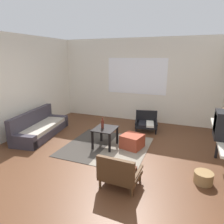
% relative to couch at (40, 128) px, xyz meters
% --- Properties ---
extents(ground_plane, '(7.80, 7.80, 0.00)m').
position_rel_couch_xyz_m(ground_plane, '(2.09, -0.66, -0.21)').
color(ground_plane, '#56331E').
extents(far_wall_with_window, '(5.60, 0.13, 2.70)m').
position_rel_couch_xyz_m(far_wall_with_window, '(2.09, 2.40, 1.14)').
color(far_wall_with_window, silver).
rests_on(far_wall_with_window, ground).
extents(side_wall_left, '(0.12, 6.60, 2.70)m').
position_rel_couch_xyz_m(side_wall_left, '(-0.57, -0.36, 1.14)').
color(side_wall_left, silver).
rests_on(side_wall_left, ground).
extents(area_rug, '(1.94, 1.86, 0.01)m').
position_rel_couch_xyz_m(area_rug, '(2.01, -0.02, -0.21)').
color(area_rug, '#38332D').
rests_on(area_rug, ground).
extents(couch, '(0.98, 1.97, 0.68)m').
position_rel_couch_xyz_m(couch, '(0.00, 0.00, 0.00)').
color(couch, '#38333D').
rests_on(couch, ground).
extents(coffee_table, '(0.51, 0.58, 0.47)m').
position_rel_couch_xyz_m(coffee_table, '(1.98, -0.02, 0.16)').
color(coffee_table, black).
rests_on(coffee_table, ground).
extents(armchair_by_window, '(0.74, 0.71, 0.55)m').
position_rel_couch_xyz_m(armchair_by_window, '(2.65, 1.50, 0.04)').
color(armchair_by_window, black).
rests_on(armchair_by_window, ground).
extents(armchair_striped_foreground, '(0.66, 0.56, 0.60)m').
position_rel_couch_xyz_m(armchair_striped_foreground, '(2.82, -1.39, 0.06)').
color(armchair_striped_foreground, '#472D19').
rests_on(armchair_striped_foreground, ground).
extents(ottoman_orange, '(0.56, 0.56, 0.33)m').
position_rel_couch_xyz_m(ottoman_orange, '(2.61, 0.15, -0.05)').
color(ottoman_orange, '#993D28').
rests_on(ottoman_orange, ground).
extents(clay_vase, '(0.23, 0.23, 0.31)m').
position_rel_couch_xyz_m(clay_vase, '(4.43, -0.00, 0.78)').
color(clay_vase, '#A87047').
rests_on(clay_vase, console_shelf).
extents(glass_bottle, '(0.07, 0.07, 0.26)m').
position_rel_couch_xyz_m(glass_bottle, '(1.92, -0.03, 0.36)').
color(glass_bottle, '#5B2319').
rests_on(glass_bottle, coffee_table).
extents(wicker_basket, '(0.32, 0.32, 0.20)m').
position_rel_couch_xyz_m(wicker_basket, '(4.14, -0.75, -0.11)').
color(wicker_basket, '#9E7A4C').
rests_on(wicker_basket, ground).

